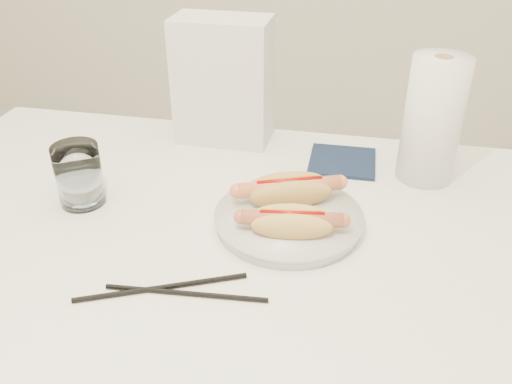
% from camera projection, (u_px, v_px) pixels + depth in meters
% --- Properties ---
extents(table, '(1.20, 0.80, 0.75)m').
position_uv_depth(table, '(211.00, 258.00, 0.92)').
color(table, white).
rests_on(table, ground).
extents(plate, '(0.25, 0.25, 0.02)m').
position_uv_depth(plate, '(289.00, 221.00, 0.89)').
color(plate, silver).
rests_on(plate, table).
extents(hotdog_left, '(0.17, 0.11, 0.05)m').
position_uv_depth(hotdog_left, '(289.00, 190.00, 0.91)').
color(hotdog_left, tan).
rests_on(hotdog_left, plate).
extents(hotdog_right, '(0.16, 0.08, 0.04)m').
position_uv_depth(hotdog_right, '(292.00, 222.00, 0.83)').
color(hotdog_right, '#E9B85B').
rests_on(hotdog_right, plate).
extents(water_glass, '(0.08, 0.08, 0.11)m').
position_uv_depth(water_glass, '(79.00, 175.00, 0.93)').
color(water_glass, silver).
rests_on(water_glass, table).
extents(chopstick_near, '(0.23, 0.02, 0.01)m').
position_uv_depth(chopstick_near, '(186.00, 293.00, 0.75)').
color(chopstick_near, black).
rests_on(chopstick_near, table).
extents(chopstick_far, '(0.22, 0.11, 0.01)m').
position_uv_depth(chopstick_far, '(162.00, 288.00, 0.76)').
color(chopstick_far, black).
rests_on(chopstick_far, table).
extents(napkin_box, '(0.19, 0.11, 0.25)m').
position_uv_depth(napkin_box, '(223.00, 81.00, 1.11)').
color(napkin_box, silver).
rests_on(napkin_box, table).
extents(navy_napkin, '(0.13, 0.13, 0.01)m').
position_uv_depth(navy_napkin, '(342.00, 161.00, 1.08)').
color(navy_napkin, '#111D38').
rests_on(navy_napkin, table).
extents(paper_towel_roll, '(0.13, 0.13, 0.23)m').
position_uv_depth(paper_towel_roll, '(433.00, 120.00, 0.97)').
color(paper_towel_roll, white).
rests_on(paper_towel_roll, table).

